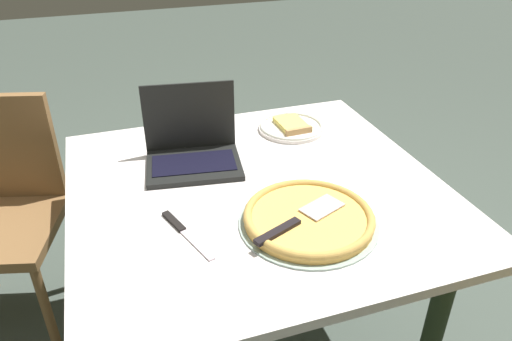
{
  "coord_description": "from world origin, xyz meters",
  "views": [
    {
      "loc": [
        -0.41,
        -1.2,
        1.55
      ],
      "look_at": [
        -0.01,
        -0.03,
        0.81
      ],
      "focal_mm": 34.01,
      "sensor_mm": 36.0,
      "label": 1
    }
  ],
  "objects_px": {
    "dining_table": "(257,212)",
    "pizza_plate": "(292,127)",
    "table_knife": "(182,230)",
    "laptop": "(192,148)",
    "pizza_tray": "(308,218)"
  },
  "relations": [
    {
      "from": "pizza_plate",
      "to": "pizza_tray",
      "type": "xyz_separation_m",
      "value": [
        -0.18,
        -0.56,
        0.01
      ]
    },
    {
      "from": "pizza_tray",
      "to": "laptop",
      "type": "bearing_deg",
      "value": 117.39
    },
    {
      "from": "dining_table",
      "to": "pizza_tray",
      "type": "bearing_deg",
      "value": -72.46
    },
    {
      "from": "laptop",
      "to": "table_knife",
      "type": "bearing_deg",
      "value": -106.64
    },
    {
      "from": "pizza_plate",
      "to": "table_knife",
      "type": "relative_size",
      "value": 1.03
    },
    {
      "from": "pizza_tray",
      "to": "table_knife",
      "type": "distance_m",
      "value": 0.34
    },
    {
      "from": "laptop",
      "to": "table_knife",
      "type": "relative_size",
      "value": 1.4
    },
    {
      "from": "pizza_tray",
      "to": "dining_table",
      "type": "bearing_deg",
      "value": 107.54
    },
    {
      "from": "dining_table",
      "to": "pizza_plate",
      "type": "height_order",
      "value": "pizza_plate"
    },
    {
      "from": "table_knife",
      "to": "dining_table",
      "type": "bearing_deg",
      "value": 29.26
    },
    {
      "from": "laptop",
      "to": "pizza_tray",
      "type": "height_order",
      "value": "laptop"
    },
    {
      "from": "pizza_tray",
      "to": "table_knife",
      "type": "relative_size",
      "value": 1.61
    },
    {
      "from": "dining_table",
      "to": "table_knife",
      "type": "bearing_deg",
      "value": -150.74
    },
    {
      "from": "laptop",
      "to": "pizza_plate",
      "type": "height_order",
      "value": "laptop"
    },
    {
      "from": "table_knife",
      "to": "pizza_plate",
      "type": "bearing_deg",
      "value": 43.35
    }
  ]
}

